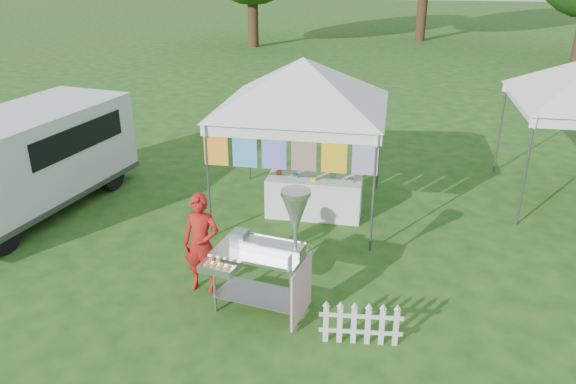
# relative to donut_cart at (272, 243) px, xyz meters

# --- Properties ---
(ground) EXTENTS (120.00, 120.00, 0.00)m
(ground) POSITION_rel_donut_cart_xyz_m (-0.16, 0.02, -1.13)
(ground) COLOR #1B4714
(ground) RESTS_ON ground
(canopy_main) EXTENTS (4.24, 4.24, 3.45)m
(canopy_main) POSITION_rel_donut_cart_xyz_m (-0.16, 3.51, 1.86)
(canopy_main) COLOR #59595E
(canopy_main) RESTS_ON ground
(donut_cart) EXTENTS (1.50, 0.93, 1.91)m
(donut_cart) POSITION_rel_donut_cart_xyz_m (0.00, 0.00, 0.00)
(donut_cart) COLOR gray
(donut_cart) RESTS_ON ground
(vendor) EXTENTS (0.58, 0.39, 1.55)m
(vendor) POSITION_rel_donut_cart_xyz_m (-1.16, 0.43, -0.35)
(vendor) COLOR #A11713
(vendor) RESTS_ON ground
(cargo_van) EXTENTS (2.64, 4.93, 1.95)m
(cargo_van) POSITION_rel_donut_cart_xyz_m (-5.38, 2.61, -0.08)
(cargo_van) COLOR silver
(cargo_van) RESTS_ON ground
(picket_fence) EXTENTS (1.08, 0.12, 0.56)m
(picket_fence) POSITION_rel_donut_cart_xyz_m (1.26, -0.45, -0.84)
(picket_fence) COLOR silver
(picket_fence) RESTS_ON ground
(display_table) EXTENTS (1.80, 0.70, 0.77)m
(display_table) POSITION_rel_donut_cart_xyz_m (0.11, 3.33, -0.74)
(display_table) COLOR white
(display_table) RESTS_ON ground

